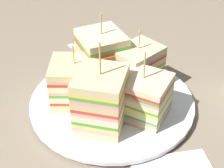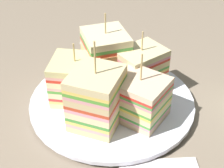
# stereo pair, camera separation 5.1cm
# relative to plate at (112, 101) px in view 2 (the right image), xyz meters

# --- Properties ---
(ground_plane) EXTENTS (1.16, 0.88, 0.02)m
(ground_plane) POSITION_rel_plate_xyz_m (0.00, 0.00, -0.02)
(ground_plane) COLOR #7E6D5B
(plate) EXTENTS (0.26, 0.26, 0.01)m
(plate) POSITION_rel_plate_xyz_m (0.00, 0.00, 0.00)
(plate) COLOR white
(plate) RESTS_ON ground_plane
(sandwich_wedge_0) EXTENTS (0.10, 0.09, 0.13)m
(sandwich_wedge_0) POSITION_rel_plate_xyz_m (-0.05, 0.03, 0.05)
(sandwich_wedge_0) COLOR #D5BF85
(sandwich_wedge_0) RESTS_ON plate
(sandwich_wedge_1) EXTENTS (0.10, 0.10, 0.11)m
(sandwich_wedge_1) POSITION_rel_plate_xyz_m (-0.05, -0.03, 0.04)
(sandwich_wedge_1) COLOR beige
(sandwich_wedge_1) RESTS_ON plate
(sandwich_wedge_2) EXTENTS (0.08, 0.09, 0.10)m
(sandwich_wedge_2) POSITION_rel_plate_xyz_m (0.02, -0.05, 0.04)
(sandwich_wedge_2) COLOR beige
(sandwich_wedge_2) RESTS_ON plate
(sandwich_wedge_3) EXTENTS (0.08, 0.08, 0.12)m
(sandwich_wedge_3) POSITION_rel_plate_xyz_m (0.06, -0.00, 0.05)
(sandwich_wedge_3) COLOR #D0BC8A
(sandwich_wedge_3) RESTS_ON plate
(sandwich_wedge_4) EXTENTS (0.09, 0.09, 0.10)m
(sandwich_wedge_4) POSITION_rel_plate_xyz_m (0.01, 0.05, 0.04)
(sandwich_wedge_4) COLOR beige
(sandwich_wedge_4) RESTS_ON plate
(spoon) EXTENTS (0.16, 0.08, 0.01)m
(spoon) POSITION_rel_plate_xyz_m (0.11, -0.02, -0.00)
(spoon) COLOR silver
(spoon) RESTS_ON ground_plane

